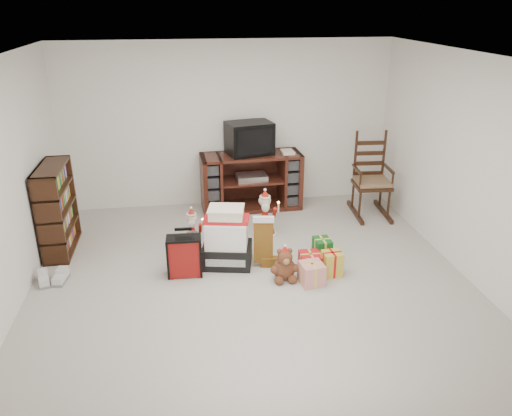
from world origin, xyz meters
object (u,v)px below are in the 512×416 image
(bookshelf, at_px, (57,210))
(crt_television, at_px, (249,138))
(rocking_chair, at_px, (370,185))
(red_suitcase, at_px, (184,256))
(teddy_bear, at_px, (284,266))
(gift_cluster, at_px, (320,263))
(gift_pile, at_px, (227,241))
(sneaker_pair, at_px, (52,279))
(tv_stand, at_px, (251,181))
(mrs_claus_figurine, at_px, (192,233))
(santa_figurine, at_px, (265,218))

(bookshelf, height_order, crt_television, crt_television)
(rocking_chair, relative_size, crt_television, 1.74)
(red_suitcase, bearing_deg, teddy_bear, -11.03)
(teddy_bear, relative_size, gift_cluster, 0.50)
(gift_pile, distance_m, red_suitcase, 0.55)
(bookshelf, relative_size, sneaker_pair, 3.14)
(bookshelf, xyz_separation_m, rocking_chair, (4.37, 0.56, -0.11))
(gift_cluster, bearing_deg, tv_stand, 103.87)
(gift_pile, bearing_deg, mrs_claus_figurine, 139.75)
(teddy_bear, distance_m, mrs_claus_figurine, 1.40)
(red_suitcase, height_order, teddy_bear, red_suitcase)
(teddy_bear, bearing_deg, gift_pile, 143.91)
(tv_stand, distance_m, mrs_claus_figurine, 1.58)
(santa_figurine, xyz_separation_m, sneaker_pair, (-2.63, -0.86, -0.21))
(bookshelf, xyz_separation_m, red_suitcase, (1.56, -0.92, -0.30))
(teddy_bear, relative_size, mrs_claus_figurine, 0.69)
(gift_pile, height_order, mrs_claus_figurine, gift_pile)
(gift_pile, relative_size, red_suitcase, 1.28)
(tv_stand, bearing_deg, red_suitcase, -121.38)
(bookshelf, xyz_separation_m, santa_figurine, (2.67, -0.00, -0.29))
(bookshelf, distance_m, sneaker_pair, 0.99)
(red_suitcase, height_order, gift_cluster, red_suitcase)
(red_suitcase, distance_m, santa_figurine, 1.44)
(red_suitcase, xyz_separation_m, mrs_claus_figurine, (0.11, 0.69, -0.03))
(tv_stand, relative_size, sneaker_pair, 4.26)
(tv_stand, height_order, mrs_claus_figurine, tv_stand)
(gift_pile, distance_m, crt_television, 2.02)
(sneaker_pair, distance_m, gift_cluster, 3.12)
(teddy_bear, xyz_separation_m, gift_cluster, (0.45, 0.10, -0.05))
(crt_television, bearing_deg, teddy_bear, -100.70)
(bookshelf, xyz_separation_m, crt_television, (2.61, 1.05, 0.56))
(teddy_bear, distance_m, gift_cluster, 0.47)
(gift_pile, bearing_deg, bookshelf, 172.02)
(red_suitcase, bearing_deg, tv_stand, 63.46)
(santa_figurine, relative_size, gift_cluster, 0.86)
(sneaker_pair, bearing_deg, santa_figurine, 12.00)
(rocking_chair, xyz_separation_m, sneaker_pair, (-4.33, -1.42, -0.39))
(crt_television, bearing_deg, sneaker_pair, -156.23)
(tv_stand, distance_m, gift_cluster, 2.19)
(sneaker_pair, bearing_deg, teddy_bear, -13.20)
(teddy_bear, bearing_deg, sneaker_pair, 172.91)
(red_suitcase, distance_m, teddy_bear, 1.17)
(mrs_claus_figurine, bearing_deg, red_suitcase, -99.40)
(red_suitcase, height_order, crt_television, crt_television)
(tv_stand, xyz_separation_m, bookshelf, (-2.63, -1.01, 0.11))
(sneaker_pair, bearing_deg, gift_cluster, -10.30)
(gift_pile, height_order, gift_cluster, gift_pile)
(gift_cluster, xyz_separation_m, crt_television, (-0.54, 2.14, 0.99))
(bookshelf, bearing_deg, sneaker_pair, -86.97)
(sneaker_pair, height_order, gift_cluster, gift_cluster)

